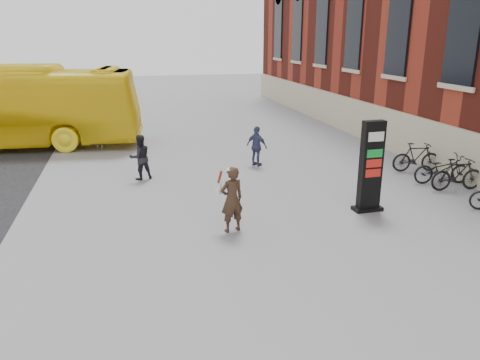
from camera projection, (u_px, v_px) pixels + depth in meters
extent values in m
plane|color=#9E9EA3|center=(211.00, 245.00, 11.39)|extent=(100.00, 100.00, 0.00)
cube|color=beige|center=(415.00, 139.00, 18.81)|extent=(0.18, 44.00, 1.80)
cube|color=black|center=(371.00, 167.00, 13.28)|extent=(0.64, 0.29, 2.64)
cube|color=black|center=(367.00, 208.00, 13.66)|extent=(0.86, 0.45, 0.11)
cube|color=white|center=(373.00, 136.00, 13.01)|extent=(0.49, 0.31, 0.26)
cube|color=#11722A|center=(372.00, 152.00, 13.16)|extent=(0.49, 0.31, 0.23)
cube|color=#9F1A13|center=(371.00, 162.00, 13.24)|extent=(0.49, 0.31, 0.23)
cube|color=#9F1A13|center=(370.00, 172.00, 13.33)|extent=(0.49, 0.31, 0.23)
imported|color=#362316|center=(232.00, 199.00, 11.98)|extent=(0.72, 0.57, 1.74)
cylinder|color=white|center=(232.00, 170.00, 11.74)|extent=(0.24, 0.24, 0.06)
cone|color=white|center=(234.00, 184.00, 12.19)|extent=(0.25, 0.29, 0.42)
cylinder|color=maroon|center=(234.00, 175.00, 12.12)|extent=(0.13, 0.17, 0.36)
cone|color=white|center=(220.00, 186.00, 12.00)|extent=(0.28, 0.25, 0.42)
cylinder|color=maroon|center=(220.00, 177.00, 11.93)|extent=(0.16, 0.13, 0.36)
imported|color=black|center=(140.00, 157.00, 16.39)|extent=(0.91, 0.80, 1.59)
imported|color=gray|center=(99.00, 129.00, 20.84)|extent=(1.17, 0.72, 1.75)
imported|color=#3D4268|center=(257.00, 146.00, 18.09)|extent=(0.88, 0.94, 1.56)
imported|color=black|center=(457.00, 174.00, 15.27)|extent=(1.84, 0.66, 1.09)
imported|color=black|center=(442.00, 169.00, 15.99)|extent=(2.05, 1.01, 1.03)
imported|color=black|center=(416.00, 157.00, 17.38)|extent=(1.88, 0.77, 1.10)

